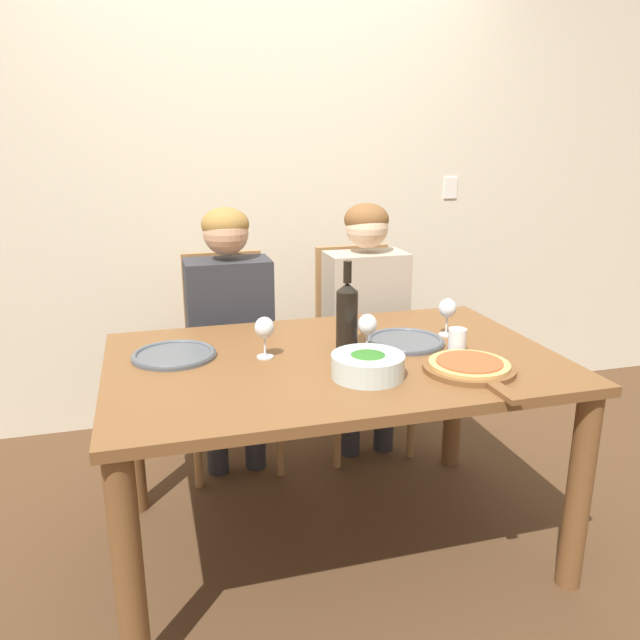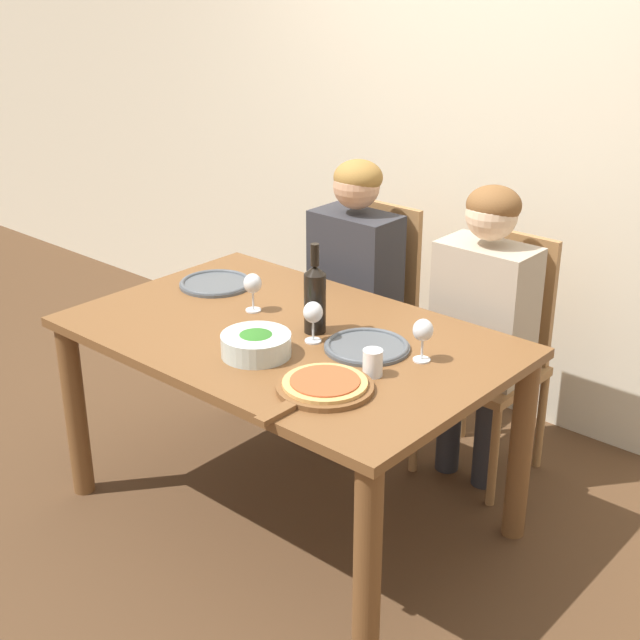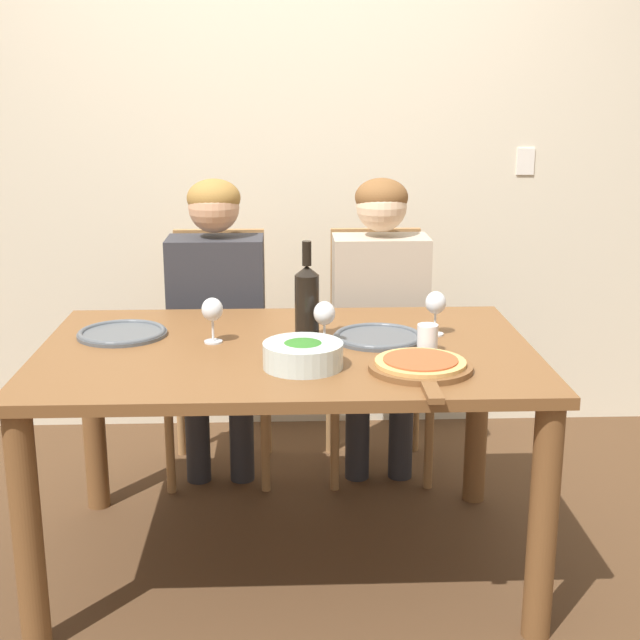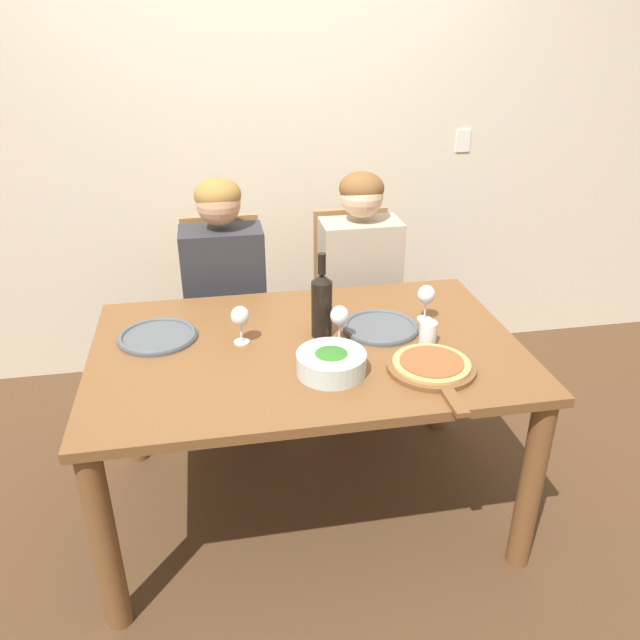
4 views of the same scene
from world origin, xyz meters
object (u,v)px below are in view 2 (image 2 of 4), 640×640
object	(u,v)px
dinner_plate_left	(216,283)
wine_glass_right	(423,332)
chair_right	(494,349)
water_tumbler	(373,363)
person_woman	(353,271)
pizza_on_board	(323,386)
wine_bottle	(315,297)
wine_glass_left	(253,285)
dinner_plate_right	(367,346)
chair_left	(368,309)
person_man	(482,309)
broccoli_bowl	(256,344)
wine_glass_centre	(312,315)

from	to	relation	value
dinner_plate_left	wine_glass_right	xyz separation A→B (m)	(1.06, -0.03, 0.10)
chair_right	water_tumbler	size ratio (longest dim) A/B	11.16
person_woman	water_tumbler	xyz separation A→B (m)	(0.72, -0.78, 0.07)
pizza_on_board	wine_glass_right	distance (m)	0.41
wine_bottle	wine_glass_left	bearing A→B (deg)	-178.50
person_woman	wine_bottle	xyz separation A→B (m)	(0.35, -0.64, 0.16)
chair_right	wine_glass_right	distance (m)	0.79
wine_glass_left	wine_glass_right	xyz separation A→B (m)	(0.74, 0.06, 0.00)
dinner_plate_right	water_tumbler	xyz separation A→B (m)	(0.14, -0.15, 0.04)
chair_left	water_tumbler	xyz separation A→B (m)	(0.72, -0.90, 0.28)
person_woman	pizza_on_board	distance (m)	1.19
chair_left	water_tumbler	world-z (taller)	chair_left
water_tumbler	person_man	bearing A→B (deg)	94.74
wine_bottle	dinner_plate_left	world-z (taller)	wine_bottle
chair_left	dinner_plate_left	distance (m)	0.77
broccoli_bowl	water_tumbler	distance (m)	0.42
chair_left	person_man	world-z (taller)	person_man
chair_left	dinner_plate_left	bearing A→B (deg)	-112.22
chair_left	wine_glass_left	distance (m)	0.84
wine_glass_left	chair_right	bearing A→B (deg)	51.06
wine_glass_left	water_tumbler	distance (m)	0.70
person_woman	wine_glass_right	distance (m)	0.99
broccoli_bowl	dinner_plate_right	xyz separation A→B (m)	(0.26, 0.29, -0.03)
dinner_plate_left	dinner_plate_right	world-z (taller)	same
broccoli_bowl	water_tumbler	world-z (taller)	water_tumbler
pizza_on_board	wine_glass_centre	distance (m)	0.39
wine_bottle	broccoli_bowl	size ratio (longest dim) A/B	1.38
water_tumbler	chair_left	bearing A→B (deg)	128.70
dinner_plate_right	wine_glass_left	world-z (taller)	wine_glass_left
chair_right	pizza_on_board	size ratio (longest dim) A/B	2.23
chair_right	dinner_plate_left	bearing A→B (deg)	-144.17
wine_bottle	water_tumbler	xyz separation A→B (m)	(0.38, -0.14, -0.09)
wine_glass_right	pizza_on_board	bearing A→B (deg)	-105.28
chair_left	chair_right	size ratio (longest dim) A/B	1.00
chair_right	broccoli_bowl	world-z (taller)	chair_right
person_man	water_tumbler	distance (m)	0.79
water_tumbler	wine_bottle	bearing A→B (deg)	159.20
chair_right	dinner_plate_right	world-z (taller)	chair_right
person_woman	wine_glass_right	size ratio (longest dim) A/B	8.19
pizza_on_board	water_tumbler	world-z (taller)	water_tumbler
wine_bottle	wine_glass_centre	bearing A→B (deg)	-54.42
wine_glass_left	wine_glass_right	distance (m)	0.74
person_woman	broccoli_bowl	size ratio (longest dim) A/B	5.12
person_woman	dinner_plate_right	bearing A→B (deg)	-47.50
person_man	wine_bottle	distance (m)	0.73
wine_bottle	person_man	bearing A→B (deg)	64.10
broccoli_bowl	dinner_plate_left	distance (m)	0.71
person_woman	water_tumbler	size ratio (longest dim) A/B	13.73
person_man	pizza_on_board	world-z (taller)	person_man
pizza_on_board	chair_right	bearing A→B (deg)	90.87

